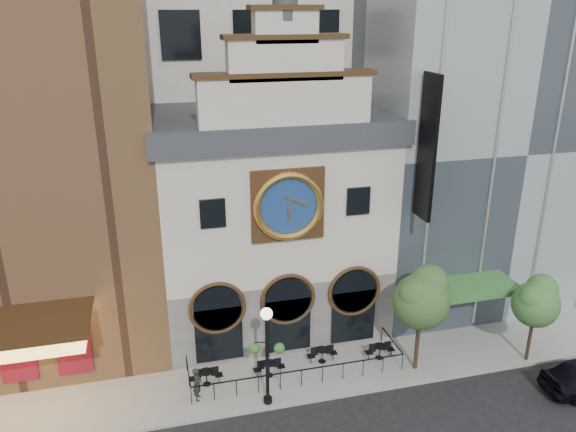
% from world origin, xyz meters
% --- Properties ---
extents(ground, '(120.00, 120.00, 0.00)m').
position_xyz_m(ground, '(0.00, 0.00, 0.00)').
color(ground, black).
rests_on(ground, ground).
extents(sidewalk, '(44.00, 5.00, 0.15)m').
position_xyz_m(sidewalk, '(0.00, 2.50, 0.07)').
color(sidewalk, gray).
rests_on(sidewalk, ground).
extents(clock_building, '(12.60, 8.78, 18.65)m').
position_xyz_m(clock_building, '(0.00, 7.82, 6.69)').
color(clock_building, '#605E5B').
rests_on(clock_building, ground).
extents(theater_building, '(14.00, 15.60, 25.00)m').
position_xyz_m(theater_building, '(-13.00, 9.96, 12.60)').
color(theater_building, brown).
rests_on(theater_building, ground).
extents(retail_building, '(14.00, 14.40, 20.00)m').
position_xyz_m(retail_building, '(12.99, 9.99, 10.14)').
color(retail_building, gray).
rests_on(retail_building, ground).
extents(cafe_railing, '(10.60, 2.60, 0.90)m').
position_xyz_m(cafe_railing, '(0.00, 2.50, 0.60)').
color(cafe_railing, black).
rests_on(cafe_railing, sidewalk).
extents(bistro_0, '(1.58, 0.68, 0.90)m').
position_xyz_m(bistro_0, '(-4.46, 2.43, 0.61)').
color(bistro_0, black).
rests_on(bistro_0, sidewalk).
extents(bistro_1, '(1.58, 0.68, 0.90)m').
position_xyz_m(bistro_1, '(-1.35, 2.36, 0.61)').
color(bistro_1, black).
rests_on(bistro_1, sidewalk).
extents(bistro_2, '(1.58, 0.68, 0.90)m').
position_xyz_m(bistro_2, '(1.56, 2.83, 0.61)').
color(bistro_2, black).
rests_on(bistro_2, sidewalk).
extents(bistro_3, '(1.58, 0.68, 0.90)m').
position_xyz_m(bistro_3, '(4.57, 2.39, 0.61)').
color(bistro_3, black).
rests_on(bistro_3, sidewalk).
extents(pedestrian, '(0.54, 0.70, 1.69)m').
position_xyz_m(pedestrian, '(-4.97, 1.46, 0.99)').
color(pedestrian, black).
rests_on(pedestrian, sidewalk).
extents(lamppost, '(1.57, 0.78, 5.00)m').
position_xyz_m(lamppost, '(-1.85, 0.40, 3.24)').
color(lamppost, black).
rests_on(lamppost, sidewalk).
extents(tree_left, '(2.88, 2.77, 5.54)m').
position_xyz_m(tree_left, '(6.06, 1.20, 4.21)').
color(tree_left, '#382619').
rests_on(tree_left, sidewalk).
extents(tree_right, '(2.44, 2.35, 4.70)m').
position_xyz_m(tree_right, '(12.03, 0.43, 3.60)').
color(tree_right, '#382619').
rests_on(tree_right, sidewalk).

